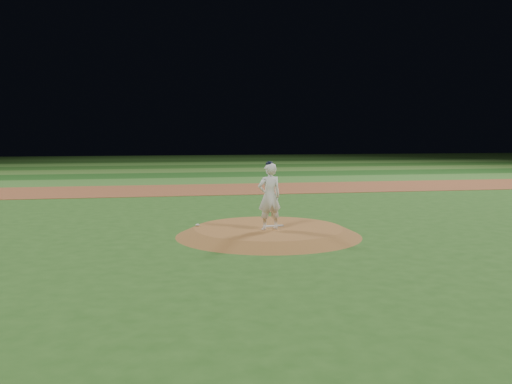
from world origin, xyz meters
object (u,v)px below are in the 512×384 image
rosin_bag (198,225)px  pitcher_on_mound (269,196)px  pitching_rubber (273,226)px  pitchers_mound (269,232)px

rosin_bag → pitcher_on_mound: 2.42m
pitching_rubber → rosin_bag: rosin_bag is taller
rosin_bag → pitcher_on_mound: (2.00, -1.00, 0.94)m
pitching_rubber → pitcher_on_mound: bearing=-121.1°
pitching_rubber → rosin_bag: size_ratio=4.89×
pitchers_mound → pitcher_on_mound: size_ratio=2.77×
pitching_rubber → pitcher_on_mound: (-0.23, -0.51, 0.96)m
pitching_rubber → pitcher_on_mound: size_ratio=0.31×
pitchers_mound → rosin_bag: 2.15m
pitchers_mound → rosin_bag: size_ratio=43.31×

